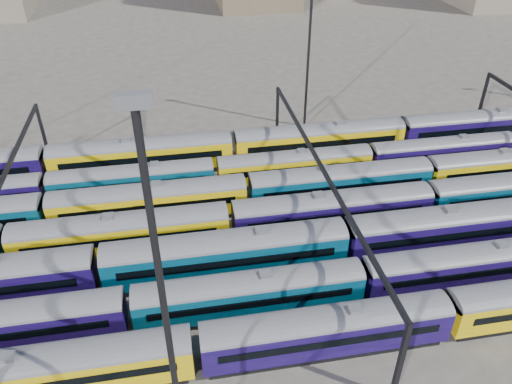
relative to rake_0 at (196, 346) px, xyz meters
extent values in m
plane|color=#48423D|center=(3.68, 15.00, -2.60)|extent=(500.00, 500.00, 0.00)
cube|color=#B99707|center=(-10.10, 0.00, -0.49)|extent=(19.60, 2.84, 2.84)
cylinder|color=#4C4C51|center=(-10.10, 0.00, 0.93)|extent=(19.60, 2.84, 2.84)
cube|color=black|center=(-10.10, 1.44, -0.15)|extent=(17.24, 0.06, 0.73)
cube|color=slate|center=(-10.10, 0.00, 1.69)|extent=(0.98, 0.88, 0.34)
cube|color=black|center=(10.10, 0.00, -2.26)|extent=(18.62, 2.42, 0.69)
cube|color=#110737|center=(10.10, 0.00, -0.49)|extent=(19.60, 2.84, 2.84)
cylinder|color=#4C4C51|center=(10.10, 0.00, 0.93)|extent=(19.60, 2.84, 2.84)
cube|color=black|center=(10.10, -1.44, -0.15)|extent=(17.24, 0.06, 0.73)
cube|color=black|center=(10.10, 1.44, -0.15)|extent=(17.24, 0.06, 0.73)
cube|color=slate|center=(10.10, 0.00, 1.69)|extent=(0.98, 0.88, 0.34)
cube|color=black|center=(-15.07, 5.00, -2.26)|extent=(18.38, 2.38, 0.68)
cube|color=#110737|center=(-15.07, 5.00, -0.52)|extent=(19.35, 2.81, 2.81)
cube|color=black|center=(-15.07, 6.42, -0.18)|extent=(17.03, 0.06, 0.73)
cube|color=black|center=(4.88, 5.00, -2.26)|extent=(18.38, 2.38, 0.68)
cube|color=#043249|center=(4.88, 5.00, -0.52)|extent=(19.35, 2.81, 2.81)
cylinder|color=#4C4C51|center=(4.88, 5.00, 0.88)|extent=(19.35, 2.81, 2.81)
cube|color=black|center=(4.88, 3.58, -0.18)|extent=(17.03, 0.06, 0.73)
cube|color=black|center=(4.88, 6.42, -0.18)|extent=(17.03, 0.06, 0.73)
cube|color=slate|center=(4.88, 5.00, 1.63)|extent=(0.97, 0.87, 0.34)
cube|color=black|center=(24.83, 5.00, -2.26)|extent=(18.38, 2.38, 0.68)
cube|color=#110737|center=(24.83, 5.00, -0.52)|extent=(19.35, 2.81, 2.81)
cylinder|color=#4C4C51|center=(24.83, 5.00, 0.88)|extent=(19.35, 2.81, 2.81)
cube|color=black|center=(24.83, 3.58, -0.18)|extent=(17.03, 0.06, 0.73)
cube|color=black|center=(24.83, 6.42, -0.18)|extent=(17.03, 0.06, 0.73)
cube|color=slate|center=(24.83, 5.00, 1.63)|extent=(0.97, 0.87, 0.34)
cube|color=black|center=(3.56, 10.00, -2.21)|extent=(21.08, 2.74, 0.78)
cube|color=#043249|center=(3.56, 10.00, -0.21)|extent=(22.19, 3.22, 3.22)
cylinder|color=#4C4C51|center=(3.56, 10.00, 1.40)|extent=(22.19, 3.22, 3.22)
cube|color=black|center=(3.56, 8.37, 0.17)|extent=(19.53, 0.06, 0.83)
cube|color=black|center=(3.56, 11.63, 0.17)|extent=(19.53, 0.06, 0.83)
cube|color=slate|center=(3.56, 10.00, 2.25)|extent=(1.11, 1.00, 0.39)
cube|color=black|center=(26.36, 10.00, -2.21)|extent=(21.08, 2.74, 0.78)
cube|color=#110737|center=(26.36, 10.00, -0.21)|extent=(22.19, 3.22, 3.22)
cylinder|color=#4C4C51|center=(26.36, 10.00, 1.40)|extent=(22.19, 3.22, 3.22)
cube|color=black|center=(26.36, 8.37, 0.17)|extent=(19.53, 0.06, 0.83)
cube|color=black|center=(26.36, 11.63, 0.17)|extent=(19.53, 0.06, 0.83)
cube|color=slate|center=(26.36, 10.00, 2.25)|extent=(1.11, 1.00, 0.39)
cube|color=black|center=(-6.06, 15.00, -2.24)|extent=(19.67, 2.55, 0.72)
cube|color=#B99707|center=(-6.06, 15.00, -0.37)|extent=(20.71, 3.00, 3.00)
cylinder|color=#4C4C51|center=(-6.06, 15.00, 1.13)|extent=(20.71, 3.00, 3.00)
cube|color=black|center=(-6.06, 13.48, -0.01)|extent=(18.22, 0.06, 0.78)
cube|color=black|center=(-6.06, 16.52, -0.01)|extent=(18.22, 0.06, 0.78)
cube|color=slate|center=(-6.06, 15.00, 1.93)|extent=(1.04, 0.93, 0.36)
cube|color=black|center=(15.25, 15.00, -2.24)|extent=(19.67, 2.55, 0.72)
cube|color=#110737|center=(15.25, 15.00, -0.37)|extent=(20.71, 3.00, 3.00)
cylinder|color=#4C4C51|center=(15.25, 15.00, 1.13)|extent=(20.71, 3.00, 3.00)
cube|color=black|center=(15.25, 13.48, -0.01)|extent=(18.22, 0.06, 0.78)
cube|color=black|center=(15.25, 16.52, -0.01)|extent=(18.22, 0.06, 0.78)
cube|color=slate|center=(15.25, 15.00, 1.93)|extent=(1.04, 0.93, 0.36)
cube|color=black|center=(36.56, 16.52, -0.01)|extent=(18.22, 0.06, 0.78)
cube|color=black|center=(-3.42, 20.00, -2.24)|extent=(19.51, 2.53, 0.72)
cube|color=#B99707|center=(-3.42, 20.00, -0.39)|extent=(20.54, 2.98, 2.98)
cylinder|color=#4C4C51|center=(-3.42, 20.00, 1.10)|extent=(20.54, 2.98, 2.98)
cube|color=black|center=(-3.42, 18.49, -0.03)|extent=(18.07, 0.06, 0.77)
cube|color=black|center=(-3.42, 21.51, -0.03)|extent=(18.07, 0.06, 0.77)
cube|color=slate|center=(-3.42, 20.00, 1.89)|extent=(1.03, 0.92, 0.36)
cube|color=black|center=(17.72, 20.00, -2.24)|extent=(19.51, 2.53, 0.72)
cube|color=#043249|center=(17.72, 20.00, -0.39)|extent=(20.54, 2.98, 2.98)
cylinder|color=#4C4C51|center=(17.72, 20.00, 1.10)|extent=(20.54, 2.98, 2.98)
cube|color=black|center=(17.72, 18.49, -0.03)|extent=(18.07, 0.06, 0.77)
cube|color=black|center=(17.72, 21.51, -0.03)|extent=(18.07, 0.06, 0.77)
cube|color=slate|center=(17.72, 20.00, 1.89)|extent=(1.03, 0.92, 0.36)
cube|color=black|center=(38.86, 20.00, -2.24)|extent=(19.51, 2.53, 0.72)
cube|color=#B99707|center=(38.86, 20.00, -0.39)|extent=(20.54, 2.98, 2.98)
cube|color=black|center=(38.86, 21.51, -0.03)|extent=(18.07, 0.06, 0.77)
cube|color=black|center=(-5.33, 25.00, -2.28)|extent=(17.50, 2.27, 0.64)
cube|color=#043249|center=(-5.33, 25.00, -0.62)|extent=(18.42, 2.67, 2.67)
cylinder|color=#4C4C51|center=(-5.33, 25.00, 0.72)|extent=(18.42, 2.67, 2.67)
cube|color=black|center=(-5.33, 23.64, -0.30)|extent=(16.21, 0.06, 0.69)
cube|color=black|center=(-5.33, 26.36, -0.30)|extent=(16.21, 0.06, 0.69)
cube|color=slate|center=(-5.33, 25.00, 1.43)|extent=(0.92, 0.83, 0.32)
cube|color=black|center=(13.69, 25.00, -2.28)|extent=(17.50, 2.27, 0.64)
cube|color=#B99707|center=(13.69, 25.00, -0.62)|extent=(18.42, 2.67, 2.67)
cylinder|color=#4C4C51|center=(13.69, 25.00, 0.72)|extent=(18.42, 2.67, 2.67)
cube|color=black|center=(13.69, 23.64, -0.30)|extent=(16.21, 0.06, 0.69)
cube|color=black|center=(13.69, 26.36, -0.30)|extent=(16.21, 0.06, 0.69)
cube|color=slate|center=(13.69, 25.00, 1.43)|extent=(0.92, 0.83, 0.32)
cube|color=black|center=(32.71, 25.00, -2.28)|extent=(17.50, 2.27, 0.64)
cube|color=#110737|center=(32.71, 25.00, -0.62)|extent=(18.42, 2.67, 2.67)
cylinder|color=#4C4C51|center=(32.71, 25.00, 0.72)|extent=(18.42, 2.67, 2.67)
cube|color=black|center=(32.71, 23.64, -0.30)|extent=(16.21, 0.06, 0.69)
cube|color=black|center=(32.71, 26.36, -0.30)|extent=(16.21, 0.06, 0.69)
cube|color=slate|center=(32.71, 25.00, 1.43)|extent=(0.92, 0.83, 0.32)
cube|color=black|center=(-4.27, 30.00, -2.22)|extent=(20.77, 2.69, 0.77)
cube|color=#B99707|center=(-4.27, 30.00, -0.25)|extent=(21.86, 3.17, 3.17)
cylinder|color=#4C4C51|center=(-4.27, 30.00, 1.34)|extent=(21.86, 3.17, 3.17)
cube|color=black|center=(-4.27, 28.40, 0.13)|extent=(19.24, 0.06, 0.82)
cube|color=black|center=(-4.27, 31.60, 0.13)|extent=(19.24, 0.06, 0.82)
cube|color=slate|center=(-4.27, 30.00, 2.18)|extent=(1.09, 0.98, 0.38)
cube|color=black|center=(18.19, 30.00, -2.22)|extent=(20.77, 2.69, 0.77)
cube|color=#B99707|center=(18.19, 30.00, -0.25)|extent=(21.86, 3.17, 3.17)
cylinder|color=#4C4C51|center=(18.19, 30.00, 1.34)|extent=(21.86, 3.17, 3.17)
cube|color=black|center=(18.19, 28.40, 0.13)|extent=(19.24, 0.06, 0.82)
cube|color=black|center=(18.19, 31.60, 0.13)|extent=(19.24, 0.06, 0.82)
cube|color=slate|center=(18.19, 30.00, 2.18)|extent=(1.09, 0.98, 0.38)
cube|color=black|center=(40.65, 30.00, -2.22)|extent=(20.77, 2.69, 0.77)
cube|color=#110737|center=(40.65, 30.00, -0.25)|extent=(21.86, 3.17, 3.17)
cylinder|color=#4C4C51|center=(40.65, 30.00, 1.34)|extent=(21.86, 3.17, 3.17)
cube|color=black|center=(40.65, 28.40, 0.13)|extent=(19.24, 0.06, 0.82)
cube|color=black|center=(40.65, 31.60, 0.13)|extent=(19.24, 0.06, 0.82)
cube|color=slate|center=(40.65, 30.00, 2.18)|extent=(1.09, 0.98, 0.38)
cube|color=black|center=(-16.32, 35.00, 1.40)|extent=(0.35, 0.35, 8.00)
cube|color=black|center=(13.68, -5.00, 1.40)|extent=(0.35, 0.35, 8.00)
cube|color=black|center=(13.68, 35.00, 1.40)|extent=(0.35, 0.35, 8.00)
cube|color=black|center=(13.68, 15.00, 5.20)|extent=(0.30, 40.00, 0.45)
cube|color=black|center=(43.68, 35.00, 1.40)|extent=(0.35, 0.35, 8.00)
cylinder|color=black|center=(-1.32, -7.00, 9.90)|extent=(0.36, 0.36, 25.00)
cube|color=slate|center=(-1.32, -7.00, 22.70)|extent=(1.40, 0.50, 0.60)
cylinder|color=black|center=(18.68, 39.00, 9.90)|extent=(0.36, 0.36, 25.00)
camera|label=1|loc=(0.12, -24.72, 30.18)|focal=35.00mm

